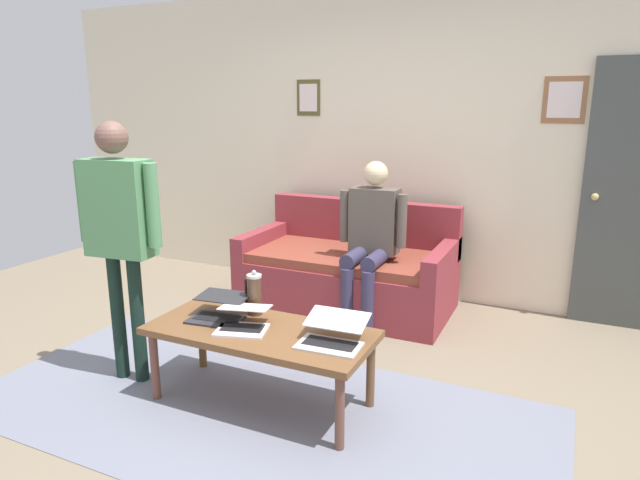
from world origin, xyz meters
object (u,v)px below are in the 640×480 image
at_px(coffee_table, 260,337).
at_px(person_seated, 371,233).
at_px(french_press, 255,294).
at_px(laptop_right, 218,311).
at_px(person_standing, 119,220).
at_px(laptop_left, 243,322).
at_px(laptop_center, 332,336).
at_px(couch, 349,272).

height_order(coffee_table, person_seated, person_seated).
xyz_separation_m(french_press, person_seated, (-0.28, -1.28, 0.14)).
height_order(laptop_right, person_seated, person_seated).
bearing_deg(coffee_table, person_standing, 5.92).
xyz_separation_m(coffee_table, french_press, (0.15, -0.19, 0.18)).
bearing_deg(french_press, laptop_left, 104.55).
relative_size(laptop_center, laptop_right, 0.99).
relative_size(couch, laptop_right, 4.88).
bearing_deg(couch, person_standing, 66.89).
bearing_deg(laptop_center, person_seated, -77.95).
xyz_separation_m(laptop_left, person_standing, (0.82, 0.06, 0.53)).
height_order(coffee_table, laptop_left, laptop_left).
distance_m(coffee_table, laptop_left, 0.13).
height_order(couch, laptop_center, couch).
bearing_deg(french_press, laptop_right, 41.96).
bearing_deg(coffee_table, couch, -85.26).
bearing_deg(laptop_left, coffee_table, -157.87).
relative_size(couch, person_standing, 1.07).
relative_size(coffee_table, laptop_left, 3.65).
xyz_separation_m(laptop_center, person_seated, (0.31, -1.47, 0.22)).
relative_size(couch, person_seated, 1.36).
xyz_separation_m(laptop_left, laptop_right, (0.22, -0.08, 0.00)).
xyz_separation_m(coffee_table, laptop_center, (-0.45, 0.00, 0.09)).
bearing_deg(person_standing, french_press, -159.61).
height_order(couch, person_seated, person_seated).
xyz_separation_m(couch, french_press, (0.01, 1.51, 0.29)).
relative_size(laptop_right, person_standing, 0.22).
height_order(laptop_left, french_press, french_press).
bearing_deg(laptop_center, laptop_right, -3.29).
distance_m(laptop_left, person_standing, 0.97).
xyz_separation_m(couch, laptop_right, (0.17, 1.66, 0.20)).
height_order(coffee_table, person_standing, person_standing).
distance_m(couch, coffee_table, 1.71).
xyz_separation_m(coffee_table, person_standing, (0.91, 0.09, 0.62)).
bearing_deg(laptop_center, french_press, -17.77).
bearing_deg(person_seated, laptop_left, 81.53).
height_order(laptop_right, person_standing, person_standing).
relative_size(laptop_left, laptop_center, 1.01).
bearing_deg(coffee_table, laptop_center, 179.50).
height_order(couch, coffee_table, couch).
relative_size(laptop_right, french_press, 1.27).
xyz_separation_m(laptop_right, person_standing, (0.59, 0.13, 0.53)).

